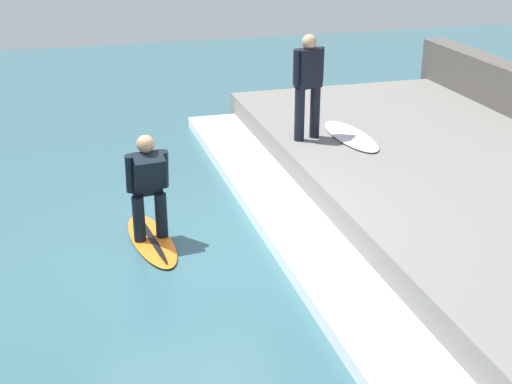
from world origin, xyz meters
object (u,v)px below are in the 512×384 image
(surfer_waiting_near, at_px, (308,81))
(surfboard_waiting_near, at_px, (351,136))
(surfboard_riding, at_px, (152,240))
(surfer_riding, at_px, (148,183))

(surfer_waiting_near, relative_size, surfboard_waiting_near, 0.98)
(surfer_waiting_near, height_order, surfboard_waiting_near, surfer_waiting_near)
(surfboard_riding, bearing_deg, surfboard_waiting_near, 26.96)
(surfboard_riding, bearing_deg, surfer_waiting_near, 34.48)
(surfboard_riding, distance_m, surfer_riding, 0.82)
(surfboard_riding, distance_m, surfboard_waiting_near, 4.06)
(surfboard_waiting_near, bearing_deg, surfer_riding, -153.04)
(surfer_waiting_near, distance_m, surfboard_waiting_near, 1.18)
(surfboard_riding, height_order, surfer_waiting_near, surfer_waiting_near)
(surfer_waiting_near, bearing_deg, surfer_riding, -145.52)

